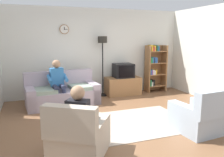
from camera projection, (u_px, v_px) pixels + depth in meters
name	position (u px, v px, depth m)	size (l,w,h in m)	color
ground_plane	(131.00, 121.00, 4.98)	(12.00, 12.00, 0.00)	brown
back_wall_assembly	(97.00, 52.00, 7.19)	(6.20, 0.17, 2.70)	silver
couch	(62.00, 93.00, 6.17)	(1.98, 1.06, 0.90)	#A899A8
tv_stand	(123.00, 86.00, 7.26)	(1.10, 0.56, 0.56)	olive
tv	(123.00, 71.00, 7.14)	(0.60, 0.49, 0.44)	black
bookshelf	(154.00, 67.00, 7.61)	(0.68, 0.36, 1.57)	olive
floor_lamp	(103.00, 49.00, 6.92)	(0.28, 0.28, 1.85)	black
armchair_near_window	(79.00, 137.00, 3.54)	(1.15, 1.17, 0.90)	#BCAD99
armchair_near_bookshelf	(199.00, 117.00, 4.40)	(0.87, 0.95, 0.90)	#9EADBC
area_rug	(137.00, 122.00, 4.92)	(2.20, 1.70, 0.01)	#AD9E8E
person_on_couch	(58.00, 81.00, 5.95)	(0.54, 0.56, 1.24)	#3372B2
person_in_left_armchair	(80.00, 116.00, 3.57)	(0.61, 0.64, 1.12)	black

